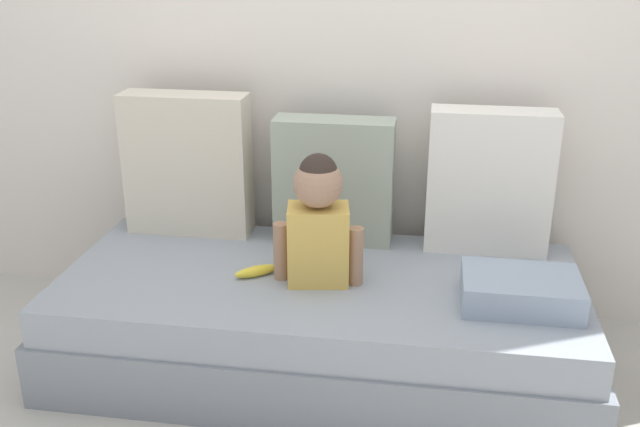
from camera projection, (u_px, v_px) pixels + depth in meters
name	position (u px, v px, depth m)	size (l,w,h in m)	color
ground_plane	(320.00, 363.00, 2.83)	(12.00, 12.00, 0.00)	#B2ADA3
back_wall	(343.00, 32.00, 2.93)	(5.19, 0.10, 2.41)	silver
couch	(320.00, 321.00, 2.76)	(1.99, 0.91, 0.38)	gray
throw_pillow_left	(188.00, 164.00, 3.00)	(0.52, 0.16, 0.59)	beige
throw_pillow_center	(334.00, 181.00, 2.93)	(0.48, 0.16, 0.51)	#99A393
throw_pillow_right	(489.00, 182.00, 2.82)	(0.48, 0.16, 0.57)	silver
toddler	(318.00, 219.00, 2.57)	(0.33, 0.18, 0.49)	gold
banana	(256.00, 271.00, 2.68)	(0.17, 0.04, 0.04)	yellow
folded_blanket	(521.00, 291.00, 2.46)	(0.40, 0.28, 0.11)	#8E9EB2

